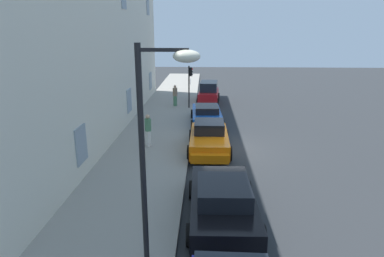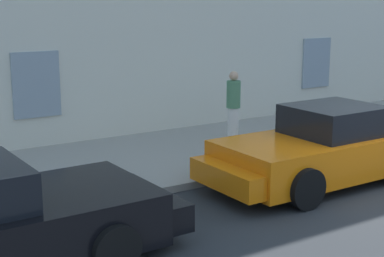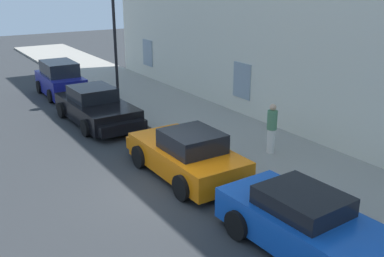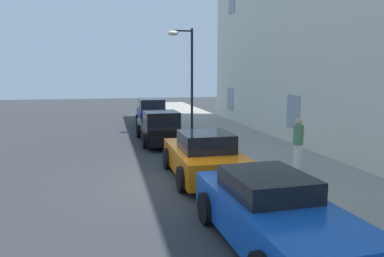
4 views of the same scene
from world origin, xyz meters
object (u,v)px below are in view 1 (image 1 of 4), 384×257
Objects in this scene: hatchback_distant at (209,93)px; sportscar_white_middle at (206,115)px; sportscar_yellow_flank at (209,140)px; traffic_light at (190,79)px; sportscar_red_lead at (222,200)px; street_lamp at (159,121)px; pedestrian_admiring at (148,130)px; pedestrian_strolling at (175,95)px.

sportscar_white_middle is at bearing 178.28° from hatchback_distant.
sportscar_yellow_flank is 9.79m from traffic_light.
sportscar_red_lead is at bearing -173.56° from traffic_light.
sportscar_yellow_flank is 5.25m from sportscar_white_middle.
traffic_light is at bearing 0.46° from street_lamp.
hatchback_distant is 0.72× the size of street_lamp.
sportscar_red_lead is at bearing -177.49° from sportscar_white_middle.
street_lamp reaches higher than sportscar_yellow_flank.
pedestrian_admiring is (-9.15, 1.77, -1.34)m from traffic_light.
pedestrian_admiring reaches higher than sportscar_red_lead.
pedestrian_admiring is at bearing 164.45° from hatchback_distant.
street_lamp is (-20.95, 1.33, 3.20)m from hatchback_distant.
street_lamp is 3.36× the size of pedestrian_strolling.
hatchback_distant is at bearing -53.95° from pedestrian_strolling.
hatchback_distant is at bearing -15.55° from pedestrian_admiring.
pedestrian_strolling is (9.70, -0.55, -0.03)m from pedestrian_admiring.
pedestrian_admiring is (-11.67, 3.25, 0.19)m from hatchback_distant.
sportscar_white_middle is 1.24× the size of hatchback_distant.
traffic_light is at bearing 16.54° from sportscar_white_middle.
sportscar_red_lead is 1.02× the size of sportscar_white_middle.
hatchback_distant is at bearing -3.64° from street_lamp.
sportscar_white_middle is 6.82m from hatchback_distant.
hatchback_distant is 2.36× the size of pedestrian_admiring.
street_lamp is at bearing -168.34° from pedestrian_admiring.
sportscar_red_lead is at bearing -151.69° from pedestrian_admiring.
street_lamp is 19.28m from pedestrian_strolling.
sportscar_yellow_flank is at bearing 3.45° from sportscar_red_lead.
sportscar_yellow_flank is 2.72× the size of pedestrian_strolling.
traffic_light is at bearing -114.36° from pedestrian_strolling.
pedestrian_admiring is (6.58, 3.54, 0.40)m from sportscar_red_lead.
hatchback_distant is 1.24× the size of traffic_light.
pedestrian_strolling is (16.28, 2.99, 0.37)m from sportscar_red_lead.
sportscar_yellow_flank reaches higher than sportscar_white_middle.
sportscar_yellow_flank is at bearing -97.03° from pedestrian_admiring.
pedestrian_admiring reaches higher than hatchback_distant.
traffic_light reaches higher than hatchback_distant.
street_lamp reaches higher than sportscar_red_lead.
hatchback_distant is (6.81, -0.20, 0.21)m from sportscar_white_middle.
traffic_light is 1.94× the size of pedestrian_strolling.
hatchback_distant reaches higher than sportscar_red_lead.
hatchback_distant is at bearing 0.93° from sportscar_red_lead.
pedestrian_admiring is (-4.86, 3.04, 0.40)m from sportscar_white_middle.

